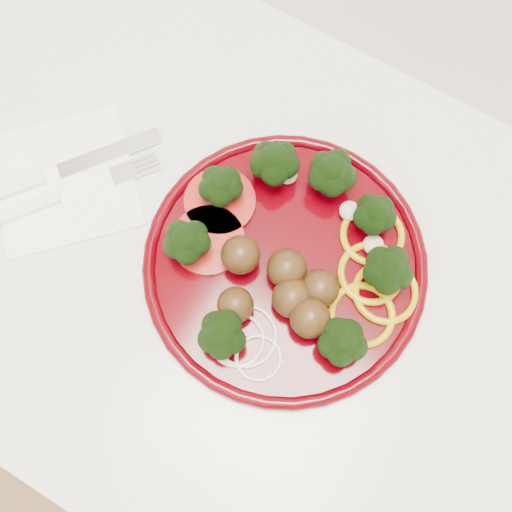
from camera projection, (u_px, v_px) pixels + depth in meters
The scene contains 5 objects.
counter at pixel (131, 266), 1.16m from camera, with size 2.40×0.60×0.90m.
plate at pixel (288, 260), 0.67m from camera, with size 0.30×0.30×0.06m.
napkin at pixel (65, 180), 0.72m from camera, with size 0.15×0.15×0.00m, color white.
knife at pixel (39, 178), 0.71m from camera, with size 0.15×0.19×0.01m.
fork at pixel (44, 202), 0.70m from camera, with size 0.13×0.17×0.01m.
Camera 1 is at (0.36, 1.54, 1.56)m, focal length 45.00 mm.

